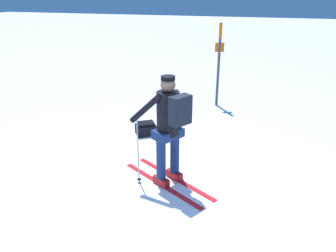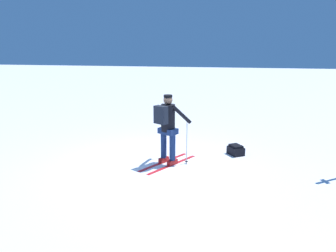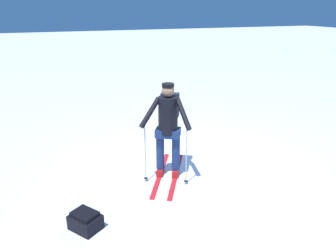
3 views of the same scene
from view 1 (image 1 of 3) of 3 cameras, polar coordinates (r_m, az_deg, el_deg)
ground_plane at (r=5.10m, az=-1.19°, el=-12.41°), size 80.00×80.00×0.00m
skier at (r=5.01m, az=0.18°, el=0.37°), size 1.21×1.76×1.78m
dropped_backpack at (r=7.19m, az=-3.89°, el=-0.46°), size 0.51×0.54×0.28m
trail_marker at (r=8.87m, az=8.87°, el=11.59°), size 0.12×0.23×2.19m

